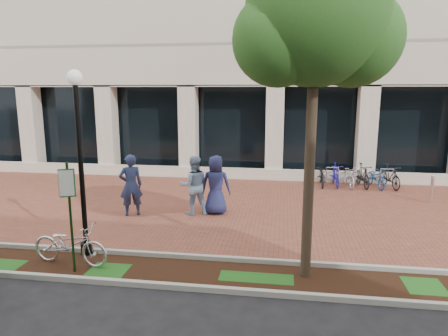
# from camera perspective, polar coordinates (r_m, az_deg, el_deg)

# --- Properties ---
(ground) EXTENTS (120.00, 120.00, 0.00)m
(ground) POSITION_cam_1_polar(r_m,az_deg,el_deg) (14.10, -1.61, -5.45)
(ground) COLOR black
(ground) RESTS_ON ground
(brick_plaza) EXTENTS (40.00, 9.00, 0.01)m
(brick_plaza) POSITION_cam_1_polar(r_m,az_deg,el_deg) (14.10, -1.61, -5.43)
(brick_plaza) COLOR brown
(brick_plaza) RESTS_ON ground
(planting_strip) EXTENTS (40.00, 1.50, 0.01)m
(planting_strip) POSITION_cam_1_polar(r_m,az_deg,el_deg) (9.30, -7.42, -14.50)
(planting_strip) COLOR black
(planting_strip) RESTS_ON ground
(curb_plaza_side) EXTENTS (40.00, 0.12, 0.12)m
(curb_plaza_side) POSITION_cam_1_polar(r_m,az_deg,el_deg) (9.94, -6.23, -12.40)
(curb_plaza_side) COLOR #A2A39A
(curb_plaza_side) RESTS_ON ground
(curb_street_side) EXTENTS (40.00, 0.12, 0.12)m
(curb_street_side) POSITION_cam_1_polar(r_m,az_deg,el_deg) (8.63, -8.83, -16.26)
(curb_street_side) COLOR #A2A39A
(curb_street_side) RESTS_ON ground
(parking_sign) EXTENTS (0.34, 0.07, 2.50)m
(parking_sign) POSITION_cam_1_polar(r_m,az_deg,el_deg) (9.29, -21.22, -4.80)
(parking_sign) COLOR #133614
(parking_sign) RESTS_ON ground
(lamppost) EXTENTS (0.36, 0.36, 4.47)m
(lamppost) POSITION_cam_1_polar(r_m,az_deg,el_deg) (10.02, -19.88, 1.88)
(lamppost) COLOR black
(lamppost) RESTS_ON ground
(street_tree) EXTENTS (3.36, 2.80, 6.85)m
(street_tree) POSITION_cam_1_polar(r_m,az_deg,el_deg) (8.45, 13.24, 19.30)
(street_tree) COLOR #423325
(street_tree) RESTS_ON ground
(locked_bicycle) EXTENTS (1.97, 0.88, 1.00)m
(locked_bicycle) POSITION_cam_1_polar(r_m,az_deg,el_deg) (10.05, -21.11, -10.10)
(locked_bicycle) COLOR silver
(locked_bicycle) RESTS_ON ground
(pedestrian_left) EXTENTS (0.88, 0.78, 2.01)m
(pedestrian_left) POSITION_cam_1_polar(r_m,az_deg,el_deg) (13.15, -13.16, -2.42)
(pedestrian_left) COLOR navy
(pedestrian_left) RESTS_ON ground
(pedestrian_mid) EXTENTS (1.13, 0.99, 1.94)m
(pedestrian_mid) POSITION_cam_1_polar(r_m,az_deg,el_deg) (12.98, -4.34, -2.50)
(pedestrian_mid) COLOR #87A8CA
(pedestrian_mid) RESTS_ON ground
(pedestrian_right) EXTENTS (0.97, 0.65, 1.95)m
(pedestrian_right) POSITION_cam_1_polar(r_m,az_deg,el_deg) (12.99, -1.17, -2.43)
(pedestrian_right) COLOR navy
(pedestrian_right) RESTS_ON ground
(bollard) EXTENTS (0.12, 0.12, 1.05)m
(bollard) POSITION_cam_1_polar(r_m,az_deg,el_deg) (16.15, 27.56, -2.65)
(bollard) COLOR silver
(bollard) RESTS_ON ground
(bike_rack_cluster) EXTENTS (3.48, 1.77, 0.98)m
(bike_rack_cluster) POSITION_cam_1_polar(r_m,az_deg,el_deg) (17.63, 18.22, -1.09)
(bike_rack_cluster) COLOR black
(bike_rack_cluster) RESTS_ON ground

